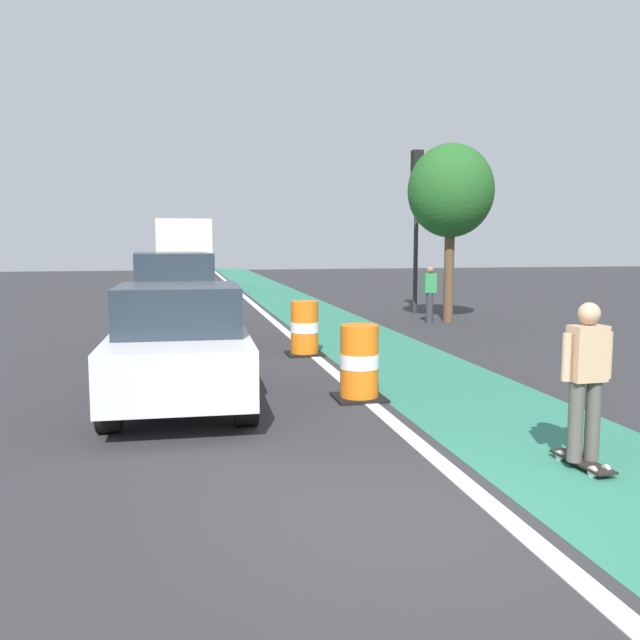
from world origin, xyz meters
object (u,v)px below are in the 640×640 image
parked_sedan_nearest (180,346)px  traffic_light_corner (417,202)px  skateboarder_on_lane (586,380)px  parked_suv_second (172,298)px  delivery_truck_down_block (183,251)px  street_tree_sidewalk (451,192)px  traffic_barrel_front (359,363)px  pedestrian_crossing (430,293)px  traffic_barrel_mid (305,329)px

parked_sedan_nearest → traffic_light_corner: bearing=55.7°
skateboarder_on_lane → parked_suv_second: 10.32m
delivery_truck_down_block → street_tree_sidewalk: 16.12m
parked_suv_second → traffic_barrel_front: parked_suv_second is taller
parked_sedan_nearest → traffic_barrel_front: size_ratio=3.80×
skateboarder_on_lane → traffic_light_corner: size_ratio=0.33×
pedestrian_crossing → street_tree_sidewalk: (0.63, 0.16, 2.80)m
skateboarder_on_lane → delivery_truck_down_block: size_ratio=0.22×
parked_suv_second → traffic_light_corner: (7.49, 4.84, 2.47)m
traffic_barrel_mid → pedestrian_crossing: (4.40, 4.50, 0.33)m
parked_sedan_nearest → street_tree_sidewalk: bearing=48.4°
traffic_barrel_front → traffic_light_corner: (4.79, 10.92, 2.97)m
parked_sedan_nearest → traffic_barrel_mid: size_ratio=3.80×
parked_suv_second → traffic_barrel_mid: (2.63, -2.13, -0.50)m
skateboarder_on_lane → parked_sedan_nearest: (-3.98, 3.54, -0.08)m
traffic_barrel_front → street_tree_sidewalk: street_tree_sidewalk is taller
parked_sedan_nearest → parked_suv_second: (-0.16, 5.92, 0.20)m
parked_suv_second → skateboarder_on_lane: bearing=-66.4°
parked_sedan_nearest → traffic_barrel_mid: 4.53m
parked_sedan_nearest → traffic_barrel_front: bearing=-3.8°
skateboarder_on_lane → parked_suv_second: bearing=113.6°
pedestrian_crossing → delivery_truck_down_block: bearing=114.9°
traffic_barrel_mid → traffic_light_corner: (4.87, 6.97, 2.97)m
parked_suv_second → street_tree_sidewalk: bearing=18.3°
skateboarder_on_lane → traffic_light_corner: (3.36, 14.29, 2.59)m
traffic_barrel_mid → pedestrian_crossing: size_ratio=0.68×
parked_suv_second → street_tree_sidewalk: (7.65, 2.53, 2.63)m
delivery_truck_down_block → skateboarder_on_lane: bearing=-81.7°
skateboarder_on_lane → traffic_barrel_mid: size_ratio=1.55×
parked_suv_second → traffic_light_corner: size_ratio=0.92×
delivery_truck_down_block → traffic_light_corner: bearing=-59.0°
skateboarder_on_lane → delivery_truck_down_block: 26.52m
parked_sedan_nearest → pedestrian_crossing: bearing=50.3°
street_tree_sidewalk → traffic_barrel_front: bearing=-119.9°
parked_suv_second → traffic_light_corner: bearing=32.8°
traffic_barrel_mid → pedestrian_crossing: pedestrian_crossing is taller
skateboarder_on_lane → street_tree_sidewalk: (3.52, 11.98, 2.76)m
skateboarder_on_lane → delivery_truck_down_block: (-3.81, 26.23, 0.94)m
parked_sedan_nearest → traffic_light_corner: traffic_light_corner is taller
parked_sedan_nearest → delivery_truck_down_block: (0.17, 22.69, 1.01)m
traffic_barrel_mid → parked_sedan_nearest: bearing=-123.1°
traffic_barrel_front → traffic_light_corner: traffic_light_corner is taller
parked_sedan_nearest → delivery_truck_down_block: 22.71m
traffic_barrel_front → traffic_light_corner: bearing=66.3°
traffic_barrel_mid → street_tree_sidewalk: bearing=42.8°
pedestrian_crossing → traffic_barrel_mid: bearing=-134.4°
pedestrian_crossing → parked_suv_second: bearing=-161.4°
traffic_light_corner → street_tree_sidewalk: size_ratio=1.02×
skateboarder_on_lane → parked_suv_second: (-4.14, 9.46, 0.12)m
traffic_barrel_front → pedestrian_crossing: (4.32, 8.46, 0.33)m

